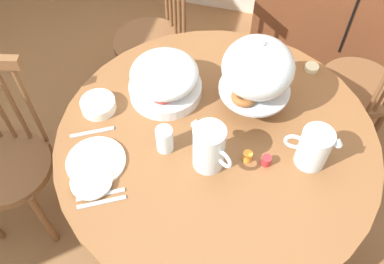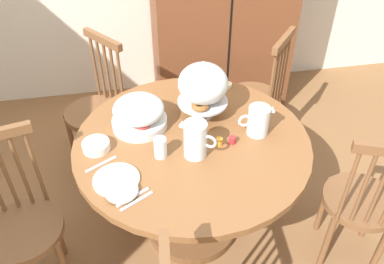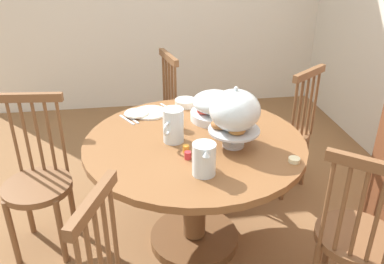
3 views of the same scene
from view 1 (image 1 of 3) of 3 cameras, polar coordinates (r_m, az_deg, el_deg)
name	(u,v)px [view 1 (image 1 of 3)]	position (r m, az deg, el deg)	size (l,w,h in m)	color
ground_plane	(223,236)	(2.24, 4.25, -13.80)	(10.00, 10.00, 0.00)	brown
dining_table	(215,165)	(1.81, 3.07, -4.50)	(1.25, 1.25, 0.74)	brown
windsor_chair_near_window	(362,89)	(2.34, 21.85, 5.35)	(0.47, 0.47, 0.97)	brown
windsor_chair_by_cabinet	(153,41)	(2.44, -5.23, 12.03)	(0.46, 0.46, 0.97)	brown
windsor_chair_facing_door	(8,163)	(2.08, -23.46, -3.84)	(0.42, 0.41, 0.97)	brown
pastry_stand_with_dome	(258,70)	(1.61, 8.80, 8.20)	(0.28, 0.28, 0.34)	silver
fruit_platter_covered	(165,79)	(1.72, -3.68, 7.13)	(0.30, 0.30, 0.18)	silver
orange_juice_pitcher	(313,149)	(1.57, 15.99, -2.20)	(0.20, 0.11, 0.17)	silver
milk_pitcher	(209,149)	(1.50, 2.29, -2.30)	(0.18, 0.13, 0.19)	silver
china_plate_large	(96,161)	(1.61, -12.78, -3.88)	(0.22, 0.22, 0.01)	white
china_plate_small	(91,181)	(1.55, -13.37, -6.46)	(0.15, 0.15, 0.01)	white
cereal_bowl	(98,105)	(1.75, -12.48, 3.58)	(0.14, 0.14, 0.04)	white
drinking_glass	(165,139)	(1.56, -3.70, -0.99)	(0.06, 0.06, 0.11)	silver
butter_dish	(312,68)	(1.93, 15.78, 8.33)	(0.06, 0.06, 0.02)	beige
jam_jar_strawberry	(266,161)	(1.57, 9.96, -3.80)	(0.04, 0.04, 0.04)	#B7282D
jam_jar_apricot	(248,156)	(1.57, 7.47, -3.26)	(0.04, 0.04, 0.04)	orange
table_knife	(101,195)	(1.53, -12.18, -8.24)	(0.17, 0.01, 0.01)	silver
dinner_fork	(102,202)	(1.52, -12.05, -9.22)	(0.17, 0.01, 0.01)	silver
soup_spoon	(92,132)	(1.69, -13.28, -0.03)	(0.17, 0.01, 0.01)	silver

